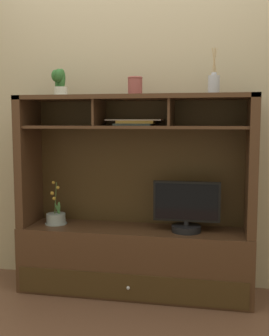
{
  "coord_description": "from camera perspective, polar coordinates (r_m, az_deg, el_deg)",
  "views": [
    {
      "loc": [
        0.57,
        -2.85,
        1.23
      ],
      "look_at": [
        0.0,
        0.0,
        0.9
      ],
      "focal_mm": 44.63,
      "sensor_mm": 36.0,
      "label": 1
    }
  ],
  "objects": [
    {
      "name": "potted_orchid",
      "position": [
        3.16,
        -10.65,
        -6.72
      ],
      "size": [
        0.16,
        0.16,
        0.32
      ],
      "color": "#8D9898",
      "rests_on": "media_console"
    },
    {
      "name": "ceramic_vase",
      "position": [
        2.94,
        0.08,
        11.13
      ],
      "size": [
        0.1,
        0.1,
        0.13
      ],
      "color": "brown",
      "rests_on": "media_console"
    },
    {
      "name": "diffuser_bottle",
      "position": [
        2.88,
        10.78,
        11.16
      ],
      "size": [
        0.08,
        0.08,
        0.31
      ],
      "color": "#ABAFBC",
      "rests_on": "media_console"
    },
    {
      "name": "tv_monitor",
      "position": [
        2.89,
        7.11,
        -5.67
      ],
      "size": [
        0.46,
        0.2,
        0.35
      ],
      "color": "black",
      "rests_on": "media_console"
    },
    {
      "name": "magazine_stack_left",
      "position": [
        2.95,
        0.05,
        6.24
      ],
      "size": [
        0.39,
        0.23,
        0.04
      ],
      "color": "#35403D",
      "rests_on": "media_console"
    },
    {
      "name": "media_console",
      "position": [
        3.03,
        0.04,
        -8.8
      ],
      "size": [
        1.65,
        0.44,
        1.4
      ],
      "color": "#472C1B",
      "rests_on": "ground"
    },
    {
      "name": "back_wall",
      "position": [
        3.14,
        0.84,
        9.63
      ],
      "size": [
        6.0,
        0.02,
        2.8
      ],
      "primitive_type": "cube",
      "color": "tan",
      "rests_on": "ground"
    },
    {
      "name": "floor_plane",
      "position": [
        3.16,
        0.0,
        -16.55
      ],
      "size": [
        6.0,
        6.0,
        0.02
      ],
      "primitive_type": "cube",
      "color": "brown",
      "rests_on": "ground"
    },
    {
      "name": "potted_succulent",
      "position": [
        3.07,
        -10.18,
        11.43
      ],
      "size": [
        0.11,
        0.12,
        0.19
      ],
      "color": "silver",
      "rests_on": "media_console"
    }
  ]
}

